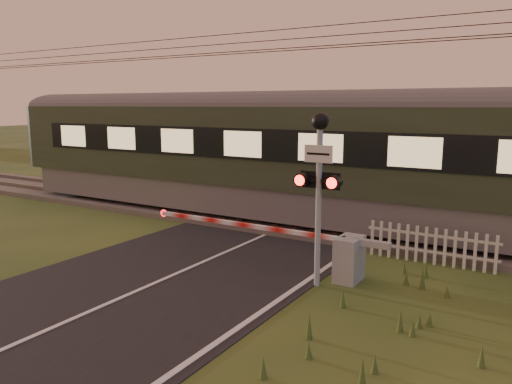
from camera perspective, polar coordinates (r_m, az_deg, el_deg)
The scene contains 7 objects.
ground at distance 11.12m, azimuth -11.80°, elevation -10.38°, with size 160.00×160.00×0.00m, color #2A441A.
road at distance 10.94m, azimuth -12.58°, elevation -10.69°, with size 6.00×140.00×0.03m.
track_bed at distance 16.23m, azimuth 4.04°, elevation -3.46°, with size 140.00×3.40×0.39m.
overhead_wires at distance 15.91m, azimuth 4.29°, elevation 16.79°, with size 120.00×0.62×0.62m.
boom_gate at distance 11.28m, azimuth 9.13°, elevation -7.01°, with size 6.33×0.76×1.01m.
crossing_signal at distance 10.33m, azimuth 7.23°, elevation 2.65°, with size 0.93×0.37×3.67m.
picket_fence at distance 12.84m, azimuth 19.33°, elevation -5.80°, with size 3.12×0.08×0.91m.
Camera 1 is at (7.21, -7.55, 3.82)m, focal length 35.00 mm.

